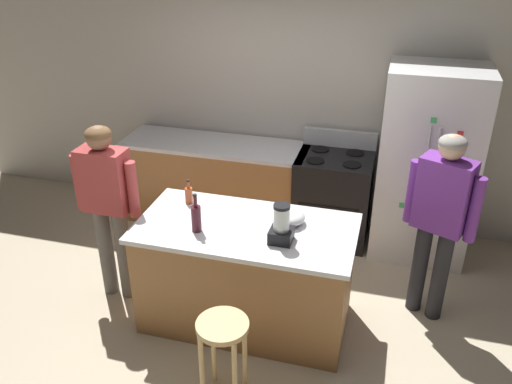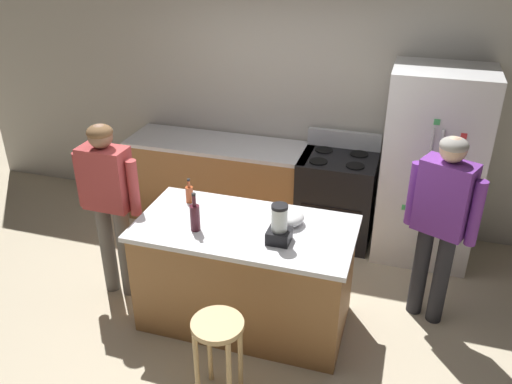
# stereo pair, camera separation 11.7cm
# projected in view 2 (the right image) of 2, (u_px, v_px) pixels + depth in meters

# --- Properties ---
(ground_plane) EXTENTS (14.00, 14.00, 0.00)m
(ground_plane) POSITION_uv_depth(u_px,v_px,m) (246.00, 318.00, 4.57)
(ground_plane) COLOR beige
(back_wall) EXTENTS (8.00, 0.10, 2.70)m
(back_wall) POSITION_uv_depth(u_px,v_px,m) (302.00, 100.00, 5.60)
(back_wall) COLOR #BCB7AD
(back_wall) RESTS_ON ground_plane
(kitchen_island) EXTENTS (1.72, 0.88, 0.92)m
(kitchen_island) POSITION_uv_depth(u_px,v_px,m) (245.00, 274.00, 4.35)
(kitchen_island) COLOR #9E6B3D
(kitchen_island) RESTS_ON ground_plane
(back_counter_run) EXTENTS (2.00, 0.64, 0.92)m
(back_counter_run) POSITION_uv_depth(u_px,v_px,m) (220.00, 181.00, 5.88)
(back_counter_run) COLOR #9E6B3D
(back_counter_run) RESTS_ON ground_plane
(refrigerator) EXTENTS (0.90, 0.73, 1.90)m
(refrigerator) POSITION_uv_depth(u_px,v_px,m) (431.00, 168.00, 5.04)
(refrigerator) COLOR silver
(refrigerator) RESTS_ON ground_plane
(stove_range) EXTENTS (0.76, 0.65, 1.10)m
(stove_range) POSITION_uv_depth(u_px,v_px,m) (336.00, 198.00, 5.51)
(stove_range) COLOR black
(stove_range) RESTS_ON ground_plane
(person_by_island_left) EXTENTS (0.59, 0.23, 1.62)m
(person_by_island_left) POSITION_uv_depth(u_px,v_px,m) (109.00, 196.00, 4.47)
(person_by_island_left) COLOR #66605B
(person_by_island_left) RESTS_ON ground_plane
(person_by_sink_right) EXTENTS (0.58, 0.36, 1.65)m
(person_by_sink_right) POSITION_uv_depth(u_px,v_px,m) (441.00, 215.00, 4.15)
(person_by_sink_right) COLOR #26262B
(person_by_sink_right) RESTS_ON ground_plane
(bar_stool) EXTENTS (0.36, 0.36, 0.67)m
(bar_stool) POSITION_uv_depth(u_px,v_px,m) (218.00, 340.00, 3.60)
(bar_stool) COLOR tan
(bar_stool) RESTS_ON ground_plane
(blender_appliance) EXTENTS (0.17, 0.17, 0.31)m
(blender_appliance) POSITION_uv_depth(u_px,v_px,m) (279.00, 227.00, 3.88)
(blender_appliance) COLOR black
(blender_appliance) RESTS_ON kitchen_island
(bottle_cooking_sauce) EXTENTS (0.06, 0.06, 0.22)m
(bottle_cooking_sauce) POSITION_uv_depth(u_px,v_px,m) (189.00, 194.00, 4.45)
(bottle_cooking_sauce) COLOR #B24C26
(bottle_cooking_sauce) RESTS_ON kitchen_island
(bottle_wine) EXTENTS (0.08, 0.08, 0.32)m
(bottle_wine) POSITION_uv_depth(u_px,v_px,m) (195.00, 217.00, 4.04)
(bottle_wine) COLOR #471923
(bottle_wine) RESTS_ON kitchen_island
(mixing_bowl) EXTENTS (0.25, 0.25, 0.11)m
(mixing_bowl) POSITION_uv_depth(u_px,v_px,m) (288.00, 217.00, 4.15)
(mixing_bowl) COLOR white
(mixing_bowl) RESTS_ON kitchen_island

